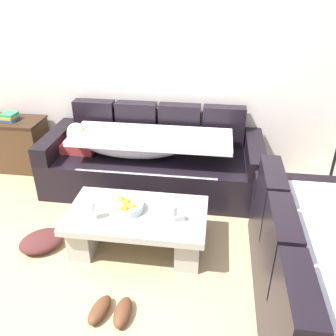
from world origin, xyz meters
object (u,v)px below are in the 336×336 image
Objects in this scene: open_magazine at (168,216)px; book_stack_on_cabinet at (10,117)px; crumpled_garment at (42,241)px; pair_of_shoes at (111,311)px; fruit_bowl at (127,206)px; side_cabinet at (17,144)px; wine_glass_near_right at (173,211)px; couch_near_window at (328,287)px; coffee_table at (137,225)px; couch_along_wall at (150,161)px; wine_glass_near_left at (92,207)px.

open_magazine is 1.41× the size of book_stack_on_cabinet.
pair_of_shoes is at bearing -37.73° from crumpled_garment.
side_cabinet is (-1.72, 1.26, -0.10)m from fruit_bowl.
open_magazine is at bearing 127.74° from wine_glass_near_right.
couch_near_window reaches higher than side_cabinet.
open_magazine is 2.46m from side_cabinet.
coffee_table is 2.25m from book_stack_on_cabinet.
open_magazine reaches higher than crumpled_garment.
side_cabinet reaches higher than pair_of_shoes.
wine_glass_near_left is at bearing -102.24° from couch_along_wall.
book_stack_on_cabinet reaches higher than pair_of_shoes.
side_cabinet reaches higher than wine_glass_near_left.
pair_of_shoes is (-1.48, -0.17, -0.29)m from couch_near_window.
crumpled_garment is (0.95, -1.39, -0.62)m from book_stack_on_cabinet.
side_cabinet is 0.36m from book_stack_on_cabinet.
side_cabinet is at bearing 136.36° from open_magazine.
side_cabinet reaches higher than open_magazine.
couch_near_window is at bearing -37.23° from open_magazine.
fruit_bowl is 0.70× the size of crumpled_garment.
wine_glass_near_right is at bearing -16.77° from coffee_table.
couch_near_window is at bearing -23.92° from wine_glass_near_right.
couch_along_wall is at bearing 91.50° from pair_of_shoes.
side_cabinet is (-1.80, 1.28, 0.08)m from coffee_table.
fruit_bowl is at bearing 161.15° from open_magazine.
coffee_table is at bearing 67.65° from couch_near_window.
side_cabinet is at bearing 130.98° from pair_of_shoes.
couch_along_wall is at bearing 96.82° from open_magazine.
wine_glass_near_right is (0.41, -1.15, 0.17)m from couch_along_wall.
couch_along_wall is 1.43m from crumpled_garment.
side_cabinet is 1.80× the size of crumpled_garment.
book_stack_on_cabinet is at bearing 143.94° from fruit_bowl.
couch_near_window reaches higher than coffee_table.
couch_along_wall reaches higher than book_stack_on_cabinet.
couch_near_window is at bearing -22.35° from coffee_table.
couch_near_window is 10.32× the size of book_stack_on_cabinet.
couch_near_window is at bearing -29.82° from book_stack_on_cabinet.
wine_glass_near_right is (-1.11, 0.49, 0.16)m from couch_near_window.
crumpled_garment reaches higher than pair_of_shoes.
open_magazine is 0.88× the size of pair_of_shoes.
fruit_bowl reaches higher than pair_of_shoes.
couch_along_wall is 8.50× the size of fruit_bowl.
couch_along_wall reaches higher than pair_of_shoes.
wine_glass_near_right is 0.84× the size of book_stack_on_cabinet.
couch_along_wall is at bearing -7.47° from side_cabinet.
pair_of_shoes is at bearing -124.53° from open_magazine.
couch_along_wall is 1.98× the size of coffee_table.
couch_near_window is 1.71× the size of coffee_table.
coffee_table is 1.67× the size of side_cabinet.
coffee_table is 7.23× the size of wine_glass_near_right.
pair_of_shoes is (0.05, -0.78, -0.38)m from fruit_bowl.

